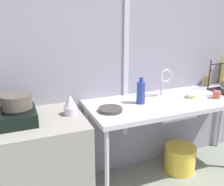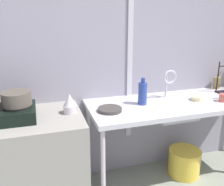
{
  "view_description": "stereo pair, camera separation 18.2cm",
  "coord_description": "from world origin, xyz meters",
  "px_view_note": "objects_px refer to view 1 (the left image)",
  "views": [
    {
      "loc": [
        -1.13,
        -0.26,
        1.58
      ],
      "look_at": [
        -0.39,
        1.57,
        0.96
      ],
      "focal_mm": 40.04,
      "sensor_mm": 36.0,
      "label": 1
    },
    {
      "loc": [
        -0.96,
        -0.33,
        1.58
      ],
      "look_at": [
        -0.39,
        1.57,
        0.96
      ],
      "focal_mm": 40.04,
      "sensor_mm": 36.0,
      "label": 2
    }
  ],
  "objects_px": {
    "faucet": "(165,78)",
    "utensil_jar": "(208,80)",
    "sink_basin": "(170,108)",
    "pot_on_right_burner": "(17,101)",
    "stove": "(1,118)",
    "percolator": "(70,105)",
    "bottle_by_sink": "(141,92)",
    "frying_pan": "(110,110)",
    "bucket_on_floor": "(180,158)",
    "small_bowl_on_drainboard": "(192,96)",
    "cup_by_rack": "(217,95)"
  },
  "relations": [
    {
      "from": "stove",
      "to": "percolator",
      "type": "relative_size",
      "value": 3.03
    },
    {
      "from": "faucet",
      "to": "stove",
      "type": "bearing_deg",
      "value": -175.28
    },
    {
      "from": "stove",
      "to": "frying_pan",
      "type": "height_order",
      "value": "stove"
    },
    {
      "from": "pot_on_right_burner",
      "to": "bottle_by_sink",
      "type": "xyz_separation_m",
      "value": [
        1.03,
        0.03,
        -0.06
      ]
    },
    {
      "from": "small_bowl_on_drainboard",
      "to": "utensil_jar",
      "type": "xyz_separation_m",
      "value": [
        0.44,
        0.28,
        0.04
      ]
    },
    {
      "from": "small_bowl_on_drainboard",
      "to": "pot_on_right_burner",
      "type": "bearing_deg",
      "value": 179.35
    },
    {
      "from": "frying_pan",
      "to": "small_bowl_on_drainboard",
      "type": "xyz_separation_m",
      "value": [
        0.86,
        0.03,
        0.0
      ]
    },
    {
      "from": "utensil_jar",
      "to": "pot_on_right_burner",
      "type": "bearing_deg",
      "value": -172.63
    },
    {
      "from": "stove",
      "to": "cup_by_rack",
      "type": "relative_size",
      "value": 6.79
    },
    {
      "from": "utensil_jar",
      "to": "faucet",
      "type": "bearing_deg",
      "value": -168.19
    },
    {
      "from": "percolator",
      "to": "utensil_jar",
      "type": "height_order",
      "value": "utensil_jar"
    },
    {
      "from": "sink_basin",
      "to": "utensil_jar",
      "type": "xyz_separation_m",
      "value": [
        0.69,
        0.29,
        0.12
      ]
    },
    {
      "from": "stove",
      "to": "bottle_by_sink",
      "type": "distance_m",
      "value": 1.15
    },
    {
      "from": "frying_pan",
      "to": "bottle_by_sink",
      "type": "relative_size",
      "value": 0.83
    },
    {
      "from": "cup_by_rack",
      "to": "bottle_by_sink",
      "type": "height_order",
      "value": "bottle_by_sink"
    },
    {
      "from": "faucet",
      "to": "bottle_by_sink",
      "type": "height_order",
      "value": "faucet"
    },
    {
      "from": "percolator",
      "to": "cup_by_rack",
      "type": "relative_size",
      "value": 2.24
    },
    {
      "from": "stove",
      "to": "bucket_on_floor",
      "type": "xyz_separation_m",
      "value": [
        1.65,
        0.03,
        -0.74
      ]
    },
    {
      "from": "faucet",
      "to": "frying_pan",
      "type": "height_order",
      "value": "faucet"
    },
    {
      "from": "stove",
      "to": "utensil_jar",
      "type": "distance_m",
      "value": 2.14
    },
    {
      "from": "percolator",
      "to": "bottle_by_sink",
      "type": "height_order",
      "value": "bottle_by_sink"
    },
    {
      "from": "frying_pan",
      "to": "bottle_by_sink",
      "type": "bearing_deg",
      "value": 13.31
    },
    {
      "from": "sink_basin",
      "to": "bucket_on_floor",
      "type": "distance_m",
      "value": 0.67
    },
    {
      "from": "cup_by_rack",
      "to": "small_bowl_on_drainboard",
      "type": "bearing_deg",
      "value": 154.22
    },
    {
      "from": "frying_pan",
      "to": "bucket_on_floor",
      "type": "xyz_separation_m",
      "value": [
        0.82,
        0.08,
        -0.7
      ]
    },
    {
      "from": "pot_on_right_burner",
      "to": "utensil_jar",
      "type": "bearing_deg",
      "value": 7.37
    },
    {
      "from": "sink_basin",
      "to": "bottle_by_sink",
      "type": "bearing_deg",
      "value": 167.14
    },
    {
      "from": "sink_basin",
      "to": "bottle_by_sink",
      "type": "distance_m",
      "value": 0.33
    },
    {
      "from": "pot_on_right_burner",
      "to": "stove",
      "type": "bearing_deg",
      "value": -180.0
    },
    {
      "from": "faucet",
      "to": "bottle_by_sink",
      "type": "xyz_separation_m",
      "value": [
        -0.31,
        -0.09,
        -0.08
      ]
    },
    {
      "from": "cup_by_rack",
      "to": "bucket_on_floor",
      "type": "distance_m",
      "value": 0.78
    },
    {
      "from": "frying_pan",
      "to": "cup_by_rack",
      "type": "relative_size",
      "value": 2.77
    },
    {
      "from": "cup_by_rack",
      "to": "bucket_on_floor",
      "type": "height_order",
      "value": "cup_by_rack"
    },
    {
      "from": "stove",
      "to": "frying_pan",
      "type": "distance_m",
      "value": 0.83
    },
    {
      "from": "faucet",
      "to": "utensil_jar",
      "type": "bearing_deg",
      "value": 11.81
    },
    {
      "from": "stove",
      "to": "percolator",
      "type": "xyz_separation_m",
      "value": [
        0.51,
        0.01,
        0.03
      ]
    },
    {
      "from": "cup_by_rack",
      "to": "bottle_by_sink",
      "type": "relative_size",
      "value": 0.3
    },
    {
      "from": "percolator",
      "to": "faucet",
      "type": "height_order",
      "value": "faucet"
    },
    {
      "from": "pot_on_right_burner",
      "to": "bucket_on_floor",
      "type": "height_order",
      "value": "pot_on_right_burner"
    },
    {
      "from": "pot_on_right_burner",
      "to": "bottle_by_sink",
      "type": "distance_m",
      "value": 1.04
    },
    {
      "from": "pot_on_right_burner",
      "to": "frying_pan",
      "type": "relative_size",
      "value": 1.07
    },
    {
      "from": "pot_on_right_burner",
      "to": "sink_basin",
      "type": "xyz_separation_m",
      "value": [
        1.31,
        -0.03,
        -0.23
      ]
    },
    {
      "from": "faucet",
      "to": "bottle_by_sink",
      "type": "distance_m",
      "value": 0.33
    },
    {
      "from": "bottle_by_sink",
      "to": "sink_basin",
      "type": "bearing_deg",
      "value": -12.86
    },
    {
      "from": "cup_by_rack",
      "to": "utensil_jar",
      "type": "height_order",
      "value": "utensil_jar"
    },
    {
      "from": "cup_by_rack",
      "to": "percolator",
      "type": "bearing_deg",
      "value": 174.86
    },
    {
      "from": "sink_basin",
      "to": "pot_on_right_burner",
      "type": "bearing_deg",
      "value": 178.62
    },
    {
      "from": "faucet",
      "to": "cup_by_rack",
      "type": "xyz_separation_m",
      "value": [
        0.43,
        -0.24,
        -0.15
      ]
    },
    {
      "from": "percolator",
      "to": "frying_pan",
      "type": "distance_m",
      "value": 0.33
    },
    {
      "from": "percolator",
      "to": "bucket_on_floor",
      "type": "distance_m",
      "value": 1.37
    }
  ]
}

